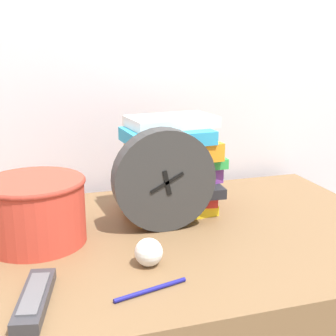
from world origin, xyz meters
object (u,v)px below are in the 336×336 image
at_px(basket, 35,209).
at_px(crumpled_paper_ball, 149,252).
at_px(book_stack, 172,166).
at_px(tv_remote, 35,299).
at_px(desk_clock, 164,180).
at_px(pen, 151,290).

distance_m(basket, crumpled_paper_ball, 0.27).
bearing_deg(book_stack, tv_remote, -134.68).
bearing_deg(tv_remote, desk_clock, 39.69).
height_order(book_stack, tv_remote, book_stack).
xyz_separation_m(book_stack, tv_remote, (-0.35, -0.35, -0.11)).
bearing_deg(tv_remote, pen, -5.37).
xyz_separation_m(book_stack, crumpled_paper_ball, (-0.13, -0.27, -0.09)).
relative_size(book_stack, basket, 1.21).
xyz_separation_m(desk_clock, basket, (-0.28, 0.01, -0.04)).
height_order(desk_clock, basket, desk_clock).
bearing_deg(desk_clock, pen, -111.41).
relative_size(tv_remote, pen, 1.31).
bearing_deg(basket, book_stack, 15.90).
relative_size(desk_clock, crumpled_paper_ball, 4.27).
distance_m(desk_clock, tv_remote, 0.40).
distance_m(tv_remote, pen, 0.19).
distance_m(desk_clock, crumpled_paper_ball, 0.21).
bearing_deg(basket, tv_remote, -92.80).
relative_size(basket, pen, 1.59).
bearing_deg(book_stack, desk_clock, -115.76).
height_order(desk_clock, crumpled_paper_ball, desk_clock).
distance_m(book_stack, crumpled_paper_ball, 0.32).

